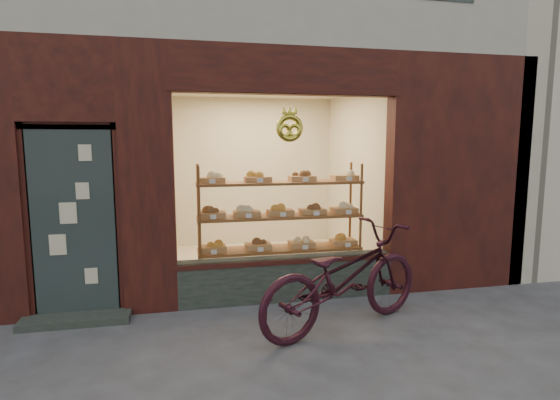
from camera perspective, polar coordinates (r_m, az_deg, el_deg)
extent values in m
plane|color=#3C3C3C|center=(3.75, 1.65, -24.49)|extent=(90.00, 90.00, 0.00)
cube|color=black|center=(5.61, 0.95, -10.17)|extent=(2.70, 0.25, 0.55)
cube|color=#2B3636|center=(5.36, -25.33, -2.67)|extent=(0.90, 0.04, 2.15)
cube|color=black|center=(5.49, -25.06, -13.93)|extent=(1.15, 0.35, 0.08)
torus|color=gold|center=(5.24, 1.26, 9.38)|extent=(0.33, 0.07, 0.33)
cube|color=brown|center=(6.08, 0.02, -10.99)|extent=(2.20, 0.45, 0.04)
cube|color=brown|center=(5.93, 0.02, -6.41)|extent=(2.20, 0.45, 0.03)
cube|color=brown|center=(5.84, 0.02, -2.12)|extent=(2.20, 0.45, 0.04)
cube|color=brown|center=(5.78, 0.02, 2.27)|extent=(2.20, 0.45, 0.04)
cylinder|color=brown|center=(5.55, -10.44, -4.34)|extent=(0.04, 0.04, 1.70)
cylinder|color=brown|center=(6.00, 10.47, -3.44)|extent=(0.04, 0.04, 1.70)
cylinder|color=brown|center=(5.94, -10.56, -3.57)|extent=(0.04, 0.04, 1.70)
cylinder|color=brown|center=(6.36, 9.12, -2.79)|extent=(0.04, 0.04, 1.70)
cube|color=olive|center=(5.81, -8.75, -6.29)|extent=(0.34, 0.24, 0.07)
sphere|color=olive|center=(5.79, -8.77, -5.47)|extent=(0.11, 0.11, 0.11)
cube|color=silver|center=(5.63, -8.64, -6.73)|extent=(0.07, 0.01, 0.05)
cube|color=olive|center=(5.87, -2.86, -6.05)|extent=(0.34, 0.24, 0.07)
sphere|color=#482C0F|center=(5.85, -2.87, -5.24)|extent=(0.11, 0.11, 0.11)
cube|color=silver|center=(5.69, -2.56, -6.49)|extent=(0.08, 0.01, 0.05)
cube|color=olive|center=(5.99, 2.84, -5.77)|extent=(0.34, 0.24, 0.07)
sphere|color=beige|center=(5.97, 2.84, -4.97)|extent=(0.11, 0.11, 0.11)
cube|color=silver|center=(5.82, 3.31, -6.18)|extent=(0.07, 0.01, 0.05)
cube|color=olive|center=(6.17, 8.25, -5.44)|extent=(0.34, 0.24, 0.07)
sphere|color=olive|center=(6.15, 8.27, -4.67)|extent=(0.11, 0.11, 0.11)
cube|color=silver|center=(6.00, 8.87, -5.83)|extent=(0.08, 0.01, 0.05)
cube|color=olive|center=(5.71, -8.84, -1.90)|extent=(0.34, 0.24, 0.07)
sphere|color=#482C0F|center=(5.70, -8.86, -1.06)|extent=(0.11, 0.11, 0.11)
cube|color=silver|center=(5.53, -8.73, -2.22)|extent=(0.07, 0.01, 0.06)
cube|color=olive|center=(5.76, -4.37, -1.76)|extent=(0.34, 0.24, 0.07)
sphere|color=beige|center=(5.74, -4.37, -0.93)|extent=(0.11, 0.11, 0.11)
cube|color=silver|center=(5.58, -4.11, -2.07)|extent=(0.07, 0.01, 0.06)
cube|color=olive|center=(5.83, 0.02, -1.62)|extent=(0.34, 0.24, 0.07)
sphere|color=olive|center=(5.82, 0.02, -0.79)|extent=(0.11, 0.11, 0.11)
cube|color=silver|center=(5.65, 0.41, -1.91)|extent=(0.07, 0.01, 0.06)
cube|color=olive|center=(5.94, 4.26, -1.46)|extent=(0.34, 0.24, 0.07)
sphere|color=#482C0F|center=(5.93, 4.27, -0.65)|extent=(0.11, 0.11, 0.11)
cube|color=silver|center=(5.77, 4.78, -1.75)|extent=(0.07, 0.01, 0.06)
cube|color=olive|center=(6.08, 8.34, -1.31)|extent=(0.34, 0.24, 0.07)
sphere|color=beige|center=(6.07, 8.35, -0.52)|extent=(0.11, 0.11, 0.11)
cube|color=silver|center=(5.91, 8.96, -1.58)|extent=(0.08, 0.01, 0.06)
cube|color=olive|center=(5.66, -8.94, 2.60)|extent=(0.34, 0.24, 0.07)
sphere|color=beige|center=(5.65, -8.95, 3.45)|extent=(0.11, 0.11, 0.11)
cube|color=silver|center=(5.47, -8.83, 2.43)|extent=(0.07, 0.01, 0.06)
cube|color=olive|center=(5.72, -2.92, 2.74)|extent=(0.34, 0.24, 0.07)
sphere|color=olive|center=(5.72, -2.93, 3.58)|extent=(0.11, 0.11, 0.11)
cube|color=silver|center=(5.54, -2.61, 2.58)|extent=(0.08, 0.01, 0.06)
cube|color=olive|center=(5.85, 2.90, 2.84)|extent=(0.34, 0.24, 0.07)
sphere|color=#482C0F|center=(5.84, 2.90, 3.67)|extent=(0.11, 0.11, 0.11)
cube|color=silver|center=(5.67, 3.38, 2.69)|extent=(0.07, 0.01, 0.06)
cube|color=olive|center=(6.03, 8.42, 2.92)|extent=(0.34, 0.24, 0.07)
sphere|color=beige|center=(6.02, 8.43, 3.72)|extent=(0.11, 0.11, 0.11)
cube|color=silver|center=(5.86, 9.05, 2.77)|extent=(0.08, 0.01, 0.06)
imported|color=black|center=(4.75, 8.33, -9.98)|extent=(2.25, 1.47, 1.12)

